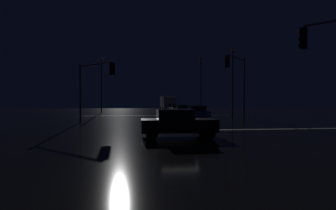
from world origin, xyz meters
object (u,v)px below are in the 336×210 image
object	(u,v)px
box_truck	(168,103)
streetlamp_left_far	(101,82)
sedan_blue	(197,113)
sedan_red	(177,109)
sedan_black_crossing	(178,123)
streetlamp_right_far	(201,81)
traffic_signal_nw	(94,80)
sedan_gray	(183,111)
traffic_signal_ne	(238,76)
streetlamp_right_near	(232,77)
sedan_white	(173,108)

from	to	relation	value
box_truck	streetlamp_left_far	size ratio (longest dim) A/B	0.87
sedan_blue	box_truck	bearing A→B (deg)	90.29
sedan_red	sedan_black_crossing	size ratio (longest dim) A/B	1.00
sedan_red	streetlamp_right_far	world-z (taller)	streetlamp_right_far
traffic_signal_nw	streetlamp_left_far	xyz separation A→B (m)	(-2.20, 22.70, 1.49)
sedan_red	traffic_signal_nw	size ratio (longest dim) A/B	0.76
sedan_blue	sedan_gray	xyz separation A→B (m)	(-0.48, 5.82, 0.00)
traffic_signal_ne	streetlamp_right_near	bearing A→B (deg)	73.56
sedan_gray	sedan_black_crossing	world-z (taller)	same
streetlamp_right_near	box_truck	bearing A→B (deg)	103.79
sedan_white	traffic_signal_ne	size ratio (longest dim) A/B	0.66
box_truck	sedan_black_crossing	xyz separation A→B (m)	(-4.10, -39.07, -0.91)
streetlamp_right_far	streetlamp_left_far	world-z (taller)	streetlamp_right_far
sedan_gray	streetlamp_right_far	world-z (taller)	streetlamp_right_far
streetlamp_right_far	sedan_blue	bearing A→B (deg)	-105.19
sedan_gray	sedan_red	size ratio (longest dim) A/B	1.00
sedan_gray	traffic_signal_ne	distance (m)	10.14
traffic_signal_nw	streetlamp_left_far	size ratio (longest dim) A/B	0.60
traffic_signal_ne	streetlamp_right_far	bearing A→B (deg)	85.19
sedan_gray	sedan_blue	bearing A→B (deg)	-85.31
box_truck	traffic_signal_nw	world-z (taller)	traffic_signal_nw
sedan_red	streetlamp_left_far	distance (m)	15.29
sedan_gray	box_truck	xyz separation A→B (m)	(0.35, 20.05, 0.91)
sedan_red	streetlamp_right_near	size ratio (longest dim) A/B	0.50
sedan_blue	box_truck	size ratio (longest dim) A/B	0.52
sedan_blue	traffic_signal_nw	distance (m)	11.31
sedan_gray	sedan_white	bearing A→B (deg)	88.07
sedan_red	sedan_white	distance (m)	6.14
streetlamp_right_far	sedan_red	bearing A→B (deg)	-125.89
box_truck	streetlamp_left_far	xyz separation A→B (m)	(-12.48, -6.24, 3.76)
traffic_signal_nw	streetlamp_right_near	distance (m)	17.14
traffic_signal_ne	traffic_signal_nw	distance (m)	13.87
sedan_red	streetlamp_right_far	distance (m)	10.94
traffic_signal_nw	sedan_black_crossing	bearing A→B (deg)	-58.60
traffic_signal_ne	box_truck	bearing A→B (deg)	97.12
traffic_signal_ne	streetlamp_left_far	xyz separation A→B (m)	(-16.06, 22.38, 0.94)
box_truck	streetlamp_right_near	xyz separation A→B (m)	(5.46, -22.24, 3.33)
streetlamp_right_far	streetlamp_left_far	xyz separation A→B (m)	(-17.94, -0.00, -0.37)
box_truck	streetlamp_left_far	world-z (taller)	streetlamp_left_far
sedan_blue	streetlamp_right_near	distance (m)	7.71
traffic_signal_ne	streetlamp_right_near	size ratio (longest dim) A/B	0.76
sedan_red	streetlamp_right_far	size ratio (longest dim) A/B	0.42
traffic_signal_ne	traffic_signal_nw	xyz separation A→B (m)	(-13.86, -0.32, -0.55)
traffic_signal_ne	sedan_white	bearing A→B (deg)	99.65
sedan_red	traffic_signal_ne	distance (m)	15.46
sedan_black_crossing	streetlamp_right_near	xyz separation A→B (m)	(9.56, 16.83, 4.23)
sedan_white	box_truck	size ratio (longest dim) A/B	0.52
traffic_signal_ne	streetlamp_right_near	world-z (taller)	streetlamp_right_near
streetlamp_right_far	sedan_white	bearing A→B (deg)	-162.23
streetlamp_right_far	traffic_signal_nw	bearing A→B (deg)	-124.74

